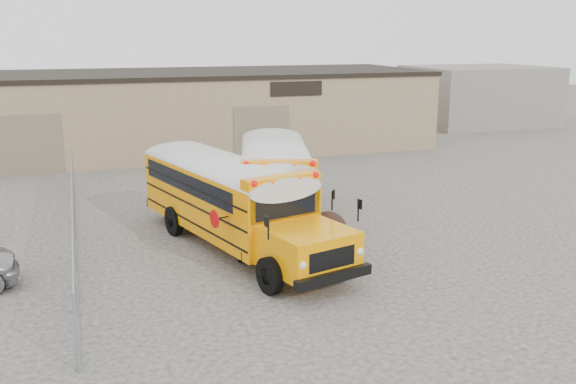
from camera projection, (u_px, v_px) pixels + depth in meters
name	position (u px, v px, depth m)	size (l,w,h in m)	color
ground	(272.00, 253.00, 20.68)	(120.00, 120.00, 0.00)	#343230
warehouse	(175.00, 110.00, 38.53)	(30.20, 10.20, 4.67)	tan
chainlink_fence	(74.00, 217.00, 21.40)	(0.07, 18.07, 1.81)	gray
distant_building_right	(478.00, 95.00, 49.59)	(10.00, 8.00, 4.40)	gray
school_bus_left	(159.00, 164.00, 25.97)	(5.04, 10.39, 2.96)	#FE9700
school_bus_right	(270.00, 148.00, 29.58)	(5.00, 10.44, 2.97)	#FF8E01
tarp_bundle	(328.00, 236.00, 19.69)	(1.25, 1.17, 1.60)	black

